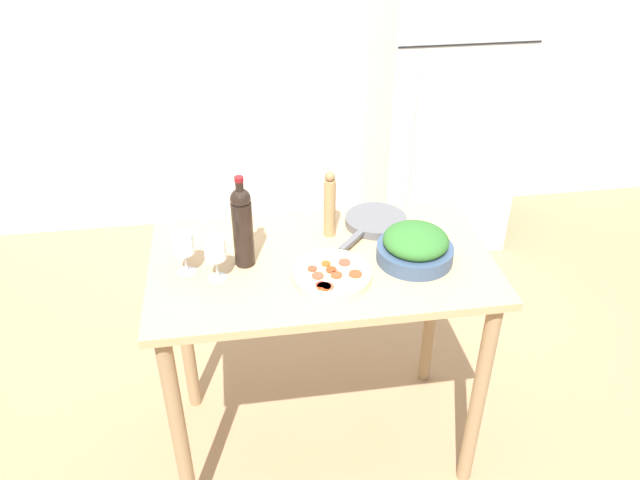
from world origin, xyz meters
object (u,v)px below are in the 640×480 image
(refrigerator, at_px, (443,98))
(homemade_pizza, at_px, (332,274))
(wine_glass_near, at_px, (215,251))
(salad_bowl, at_px, (415,246))
(wine_bottle, at_px, (242,225))
(cast_iron_skillet, at_px, (375,221))
(pepper_mill, at_px, (330,205))
(wine_glass_far, at_px, (183,245))

(refrigerator, distance_m, homemade_pizza, 1.97)
(wine_glass_near, relative_size, salad_bowl, 0.58)
(refrigerator, distance_m, salad_bowl, 1.78)
(wine_bottle, relative_size, cast_iron_skillet, 1.05)
(pepper_mill, distance_m, salad_bowl, 0.35)
(homemade_pizza, xyz_separation_m, cast_iron_skillet, (0.22, 0.32, -0.00))
(pepper_mill, xyz_separation_m, salad_bowl, (0.27, -0.21, -0.07))
(homemade_pizza, relative_size, cast_iron_skillet, 0.83)
(refrigerator, relative_size, salad_bowl, 6.72)
(homemade_pizza, height_order, cast_iron_skillet, homemade_pizza)
(pepper_mill, height_order, cast_iron_skillet, pepper_mill)
(wine_bottle, distance_m, wine_glass_far, 0.21)
(wine_bottle, distance_m, homemade_pizza, 0.35)
(pepper_mill, relative_size, salad_bowl, 0.97)
(refrigerator, height_order, wine_glass_far, refrigerator)
(wine_glass_far, distance_m, cast_iron_skillet, 0.75)
(homemade_pizza, bearing_deg, refrigerator, 60.98)
(refrigerator, xyz_separation_m, cast_iron_skillet, (-0.73, -1.40, 0.05))
(wine_glass_near, relative_size, wine_glass_far, 1.00)
(wine_glass_far, distance_m, homemade_pizza, 0.51)
(pepper_mill, bearing_deg, cast_iron_skillet, 12.99)
(wine_bottle, xyz_separation_m, homemade_pizza, (0.29, -0.14, -0.14))
(wine_bottle, bearing_deg, cast_iron_skillet, 19.89)
(salad_bowl, height_order, cast_iron_skillet, salad_bowl)
(pepper_mill, bearing_deg, salad_bowl, -37.91)
(wine_bottle, bearing_deg, homemade_pizza, -25.27)
(salad_bowl, bearing_deg, cast_iron_skillet, 108.08)
(refrigerator, xyz_separation_m, wine_glass_far, (-1.45, -1.61, 0.14))
(wine_bottle, xyz_separation_m, cast_iron_skillet, (0.51, 0.19, -0.14))
(homemade_pizza, bearing_deg, salad_bowl, 12.27)
(refrigerator, bearing_deg, wine_glass_near, -128.85)
(wine_bottle, relative_size, pepper_mill, 1.28)
(refrigerator, xyz_separation_m, wine_bottle, (-1.24, -1.59, 0.19))
(cast_iron_skillet, bearing_deg, wine_glass_near, -156.62)
(salad_bowl, relative_size, homemade_pizza, 1.00)
(pepper_mill, bearing_deg, wine_bottle, -156.35)
(wine_glass_far, relative_size, salad_bowl, 0.58)
(wine_glass_far, relative_size, cast_iron_skillet, 0.48)
(wine_glass_far, height_order, cast_iron_skillet, wine_glass_far)
(wine_glass_near, height_order, salad_bowl, wine_glass_near)
(refrigerator, relative_size, homemade_pizza, 6.75)
(salad_bowl, height_order, homemade_pizza, salad_bowl)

